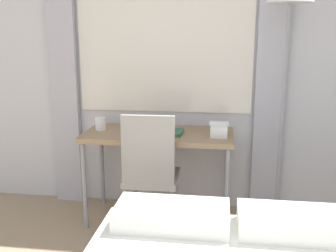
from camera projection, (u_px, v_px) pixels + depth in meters
name	position (u px, v px, depth m)	size (l,w,h in m)	color
wall_back_with_window	(184.00, 52.00, 3.28)	(5.29, 0.13, 2.70)	silver
desk	(158.00, 140.00, 3.12)	(1.17, 0.54, 0.74)	#937551
desk_chair	(151.00, 169.00, 2.92)	(0.41, 0.41, 0.95)	gray
standing_lamp	(290.00, 1.00, 2.77)	(0.34, 0.34, 1.99)	#4C4C51
telephone	(219.00, 130.00, 2.99)	(0.14, 0.17, 0.11)	white
book	(168.00, 132.00, 3.07)	(0.24, 0.21, 0.02)	#33664C
mug	(101.00, 124.00, 3.18)	(0.09, 0.09, 0.10)	white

